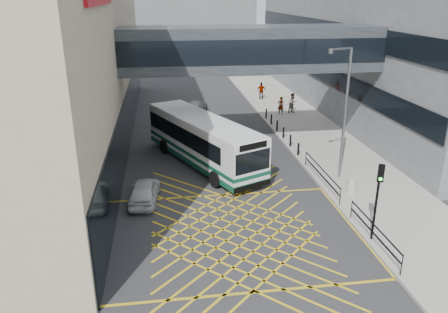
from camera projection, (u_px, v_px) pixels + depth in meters
name	position (u px, v px, depth m)	size (l,w,h in m)	color
ground	(235.00, 234.00, 21.45)	(120.00, 120.00, 0.00)	#333335
building_right	(434.00, 5.00, 43.35)	(24.09, 44.00, 20.00)	slate
building_far	(166.00, 7.00, 73.65)	(28.00, 16.00, 18.00)	slate
skybridge	(250.00, 49.00, 30.34)	(20.00, 4.10, 3.00)	#30353A
pavement	(312.00, 134.00, 36.51)	(6.00, 54.00, 0.16)	#A5A097
box_junction	(235.00, 234.00, 21.45)	(12.00, 9.00, 0.01)	gold
bus	(202.00, 139.00, 29.78)	(7.25, 11.70, 3.27)	white
car_white	(144.00, 191.00, 24.60)	(1.67, 4.09, 1.30)	silver
car_dark	(199.00, 127.00, 36.43)	(1.59, 4.06, 1.27)	black
car_silver	(196.00, 106.00, 43.31)	(1.72, 4.07, 1.27)	#97989F
traffic_light	(378.00, 192.00, 19.77)	(0.31, 0.46, 3.87)	black
street_lamp	(344.00, 107.00, 26.02)	(1.77, 0.90, 8.07)	slate
litter_bin	(351.00, 185.00, 25.44)	(0.51, 0.51, 0.88)	#ADA89E
kerb_railings	(342.00, 195.00, 23.60)	(0.05, 12.54, 1.00)	black
bollards	(280.00, 129.00, 35.97)	(0.14, 10.14, 0.90)	black
pedestrian_a	(281.00, 105.00, 41.85)	(0.68, 0.48, 1.71)	gray
pedestrian_b	(293.00, 103.00, 42.30)	(0.93, 0.54, 1.91)	gray
pedestrian_c	(261.00, 91.00, 47.89)	(1.08, 0.52, 1.82)	gray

